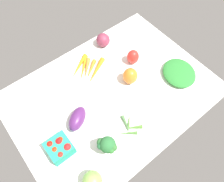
% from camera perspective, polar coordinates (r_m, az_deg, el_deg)
% --- Properties ---
extents(tablecloth, '(1.04, 0.76, 0.02)m').
position_cam_1_polar(tablecloth, '(1.16, 0.00, -0.77)').
color(tablecloth, white).
rests_on(tablecloth, ground).
extents(bell_pepper_red, '(0.08, 0.08, 0.09)m').
position_cam_1_polar(bell_pepper_red, '(1.24, 5.47, 8.84)').
color(bell_pepper_red, red).
rests_on(bell_pepper_red, tablecloth).
extents(carrot_bunch, '(0.22, 0.20, 0.03)m').
position_cam_1_polar(carrot_bunch, '(1.23, -6.23, 5.77)').
color(carrot_bunch, orange).
rests_on(carrot_bunch, tablecloth).
extents(bell_pepper_orange, '(0.08, 0.08, 0.09)m').
position_cam_1_polar(bell_pepper_orange, '(1.15, 4.87, 3.82)').
color(bell_pepper_orange, orange).
rests_on(bell_pepper_orange, tablecloth).
extents(eggplant, '(0.15, 0.13, 0.07)m').
position_cam_1_polar(eggplant, '(1.06, -9.01, -7.11)').
color(eggplant, '#572464').
rests_on(eggplant, tablecloth).
extents(okra_pile, '(0.12, 0.12, 0.02)m').
position_cam_1_polar(okra_pile, '(1.06, 4.47, -9.35)').
color(okra_pile, '#4B7D36').
rests_on(okra_pile, tablecloth).
extents(red_onion_center, '(0.08, 0.08, 0.08)m').
position_cam_1_polar(red_onion_center, '(1.33, -2.35, 13.10)').
color(red_onion_center, '#833147').
rests_on(red_onion_center, tablecloth).
extents(heirloom_tomato_green, '(0.08, 0.08, 0.08)m').
position_cam_1_polar(heirloom_tomato_green, '(0.96, -5.17, -22.19)').
color(heirloom_tomato_green, '#85BA53').
rests_on(heirloom_tomato_green, tablecloth).
extents(berry_basket, '(0.10, 0.10, 0.08)m').
position_cam_1_polar(berry_basket, '(1.02, -13.44, -14.13)').
color(berry_basket, teal).
rests_on(berry_basket, tablecloth).
extents(leafy_greens_clump, '(0.24, 0.25, 0.04)m').
position_cam_1_polar(leafy_greens_clump, '(1.25, 17.03, 4.56)').
color(leafy_greens_clump, '#2C8132').
rests_on(leafy_greens_clump, tablecloth).
extents(broccoli_head, '(0.08, 0.09, 0.11)m').
position_cam_1_polar(broccoli_head, '(0.97, -1.32, -13.90)').
color(broccoli_head, '#91C37C').
rests_on(broccoli_head, tablecloth).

